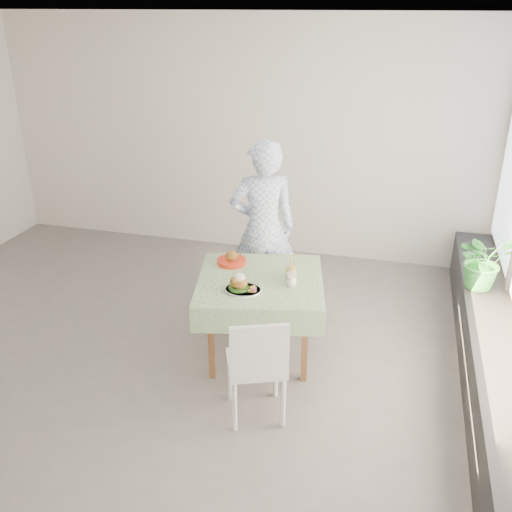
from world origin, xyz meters
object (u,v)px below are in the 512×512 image
(main_dish, at_px, (241,285))
(potted_plant, at_px, (484,260))
(diner, at_px, (263,229))
(chair_near, at_px, (256,384))
(juice_cup_orange, at_px, (290,272))
(chair_far, at_px, (267,284))
(cafe_table, at_px, (260,308))

(main_dish, height_order, potted_plant, potted_plant)
(diner, bearing_deg, chair_near, 79.25)
(main_dish, bearing_deg, potted_plant, 29.08)
(main_dish, height_order, juice_cup_orange, juice_cup_orange)
(juice_cup_orange, bearing_deg, chair_far, 117.03)
(diner, bearing_deg, main_dish, 70.98)
(cafe_table, bearing_deg, juice_cup_orange, 15.86)
(juice_cup_orange, height_order, potted_plant, potted_plant)
(cafe_table, distance_m, diner, 0.91)
(chair_near, bearing_deg, chair_far, 101.35)
(chair_far, height_order, chair_near, chair_near)
(cafe_table, bearing_deg, diner, 102.79)
(chair_near, relative_size, potted_plant, 1.64)
(chair_far, distance_m, potted_plant, 2.07)
(main_dish, relative_size, juice_cup_orange, 1.09)
(chair_near, distance_m, main_dish, 0.81)
(diner, height_order, main_dish, diner)
(diner, bearing_deg, juice_cup_orange, 97.18)
(main_dish, bearing_deg, diner, 94.51)
(chair_near, xyz_separation_m, main_dish, (-0.28, 0.55, 0.52))
(cafe_table, xyz_separation_m, potted_plant, (1.86, 0.84, 0.31))
(chair_far, relative_size, main_dish, 2.87)
(cafe_table, xyz_separation_m, juice_cup_orange, (0.25, 0.07, 0.35))
(chair_far, distance_m, main_dish, 1.21)
(chair_near, relative_size, main_dish, 2.94)
(chair_far, xyz_separation_m, main_dish, (0.05, -1.09, 0.53))
(cafe_table, relative_size, main_dish, 4.11)
(main_dish, distance_m, potted_plant, 2.23)
(juice_cup_orange, bearing_deg, potted_plant, 25.45)
(cafe_table, bearing_deg, chair_far, 100.01)
(cafe_table, relative_size, juice_cup_orange, 4.50)
(main_dish, xyz_separation_m, juice_cup_orange, (0.34, 0.32, 0.01))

